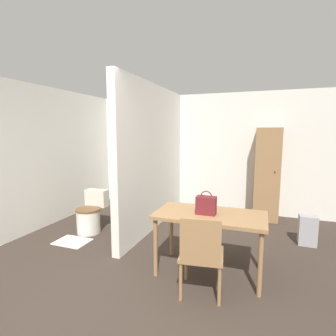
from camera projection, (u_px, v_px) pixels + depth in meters
The scene contains 11 objects.
ground_plane at pixel (90, 324), 2.33m from camera, with size 16.00×16.00×0.00m, color #382D26.
wall_back at pixel (197, 152), 5.80m from camera, with size 5.54×0.12×2.50m.
wall_left at pixel (46, 157), 4.75m from camera, with size 0.12×4.85×2.50m.
partition_wall at pixel (154, 158), 4.64m from camera, with size 0.12×2.70×2.50m.
dining_table at pixel (210, 220), 3.10m from camera, with size 1.29×0.69×0.74m.
wooden_chair at pixel (201, 253), 2.67m from camera, with size 0.50×0.50×0.87m.
toilet at pixel (91, 215), 4.48m from camera, with size 0.41×0.56×0.69m.
handbag at pixel (206, 205), 3.05m from camera, with size 0.23×0.13×0.28m.
wooden_cabinet at pixel (267, 174), 5.05m from camera, with size 0.46×0.50×1.78m.
bath_mat at pixel (72, 242), 4.07m from camera, with size 0.51×0.38×0.01m.
space_heater at pixel (308, 230), 3.95m from camera, with size 0.25×0.20×0.45m.
Camera 1 is at (1.38, -1.75, 1.70)m, focal length 28.00 mm.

